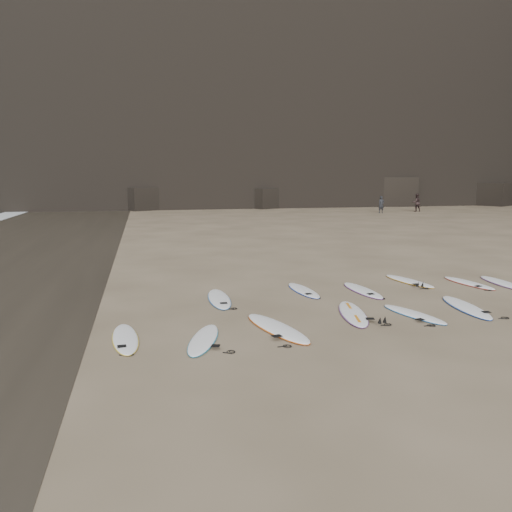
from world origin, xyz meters
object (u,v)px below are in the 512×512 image
(surfboard_9, at_px, (469,283))
(person_b, at_px, (416,203))
(surfboard_11, at_px, (125,338))
(person_a, at_px, (381,205))
(surfboard_4, at_px, (466,307))
(surfboard_0, at_px, (203,339))
(surfboard_8, at_px, (409,281))
(surfboard_6, at_px, (303,290))
(surfboard_7, at_px, (362,290))
(surfboard_1, at_px, (277,328))
(surfboard_2, at_px, (353,313))
(surfboard_10, at_px, (503,283))
(surfboard_3, at_px, (414,314))
(surfboard_5, at_px, (219,298))

(surfboard_9, distance_m, person_b, 37.29)
(surfboard_11, bearing_deg, person_a, 50.85)
(person_b, bearing_deg, surfboard_4, 65.13)
(surfboard_0, relative_size, surfboard_4, 0.87)
(surfboard_8, bearing_deg, surfboard_6, 176.43)
(surfboard_6, xyz_separation_m, surfboard_7, (1.90, -0.43, 0.00))
(surfboard_8, bearing_deg, surfboard_1, -155.50)
(surfboard_0, height_order, surfboard_11, surfboard_11)
(surfboard_2, distance_m, surfboard_6, 3.01)
(surfboard_8, distance_m, surfboard_10, 3.22)
(surfboard_2, bearing_deg, surfboard_3, -1.16)
(surfboard_4, distance_m, surfboard_8, 3.63)
(surfboard_10, height_order, person_a, person_a)
(surfboard_9, bearing_deg, surfboard_2, -161.19)
(surfboard_3, distance_m, person_b, 42.01)
(surfboard_3, relative_size, surfboard_5, 0.87)
(surfboard_7, xyz_separation_m, surfboard_11, (-7.47, -3.35, -0.00))
(surfboard_3, xyz_separation_m, surfboard_11, (-7.62, -0.39, 0.00))
(surfboard_5, bearing_deg, surfboard_1, -72.03)
(surfboard_7, height_order, surfboard_9, surfboard_7)
(surfboard_1, distance_m, surfboard_2, 2.51)
(surfboard_8, bearing_deg, surfboard_4, -105.10)
(surfboard_3, xyz_separation_m, person_a, (16.58, 34.91, 0.83))
(surfboard_3, bearing_deg, surfboard_7, 77.38)
(surfboard_1, relative_size, person_b, 1.46)
(surfboard_5, relative_size, surfboard_10, 1.02)
(person_a, bearing_deg, surfboard_0, -125.10)
(person_b, bearing_deg, surfboard_8, 62.85)
(surfboard_9, relative_size, surfboard_10, 0.92)
(surfboard_11, bearing_deg, surfboard_1, -4.96)
(surfboard_1, height_order, surfboard_10, surfboard_1)
(surfboard_6, xyz_separation_m, person_a, (18.63, 31.51, 0.83))
(surfboard_11, bearing_deg, surfboard_4, -0.45)
(surfboard_1, distance_m, surfboard_7, 5.10)
(surfboard_4, height_order, surfboard_11, surfboard_4)
(surfboard_3, bearing_deg, surfboard_5, 134.32)
(surfboard_10, relative_size, surfboard_11, 1.09)
(surfboard_5, xyz_separation_m, surfboard_7, (4.78, 0.09, -0.00))
(surfboard_4, xyz_separation_m, person_a, (14.74, 34.59, 0.82))
(surfboard_5, bearing_deg, surfboard_4, -18.84)
(surfboard_7, relative_size, person_b, 1.29)
(surfboard_0, xyz_separation_m, surfboard_7, (5.71, 3.82, 0.00))
(surfboard_0, relative_size, surfboard_7, 0.93)
(surfboard_6, distance_m, surfboard_8, 4.18)
(surfboard_0, distance_m, person_a, 42.23)
(surfboard_3, height_order, surfboard_8, surfboard_8)
(surfboard_5, distance_m, person_b, 42.42)
(surfboard_8, relative_size, person_a, 1.41)
(surfboard_0, xyz_separation_m, surfboard_9, (9.84, 4.04, 0.00))
(surfboard_2, relative_size, surfboard_3, 1.17)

